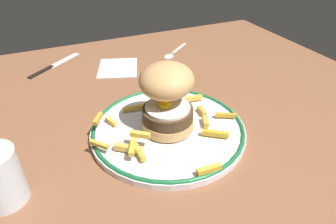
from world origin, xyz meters
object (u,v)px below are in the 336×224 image
object	(u,v)px
spoon	(171,54)
napkin	(118,67)
burger	(167,96)
dinner_plate	(168,129)
knife	(51,66)

from	to	relation	value
spoon	napkin	world-z (taller)	spoon
burger	napkin	bearing A→B (deg)	91.67
dinner_plate	spoon	distance (cm)	37.02
burger	spoon	bearing A→B (deg)	64.21
spoon	knife	bearing A→B (deg)	170.69
dinner_plate	napkin	size ratio (longest dim) A/B	2.43
burger	napkin	size ratio (longest dim) A/B	1.19
spoon	napkin	size ratio (longest dim) A/B	0.97
burger	knife	distance (cm)	42.60
knife	spoon	distance (cm)	33.49
dinner_plate	knife	xyz separation A→B (cm)	(-17.13, 38.83, -0.58)
napkin	dinner_plate	bearing A→B (deg)	-88.44
knife	spoon	world-z (taller)	spoon
burger	knife	bearing A→B (deg)	114.15
napkin	burger	bearing A→B (deg)	-88.33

